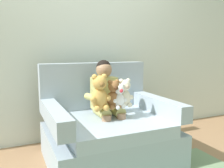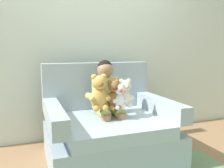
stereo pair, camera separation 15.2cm
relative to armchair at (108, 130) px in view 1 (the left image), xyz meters
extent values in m
plane|color=#936D4C|center=(0.00, -0.05, -0.31)|extent=(8.00, 8.00, 0.00)
cube|color=silver|center=(0.00, 0.78, 0.99)|extent=(6.00, 0.10, 2.60)
cube|color=#9EADBC|center=(0.00, -0.05, -0.14)|extent=(1.26, 1.03, 0.34)
cube|color=#A6B6C6|center=(0.00, -0.12, 0.10)|extent=(0.98, 0.89, 0.12)
cube|color=#9EADBC|center=(0.00, 0.40, 0.42)|extent=(1.26, 0.14, 0.54)
cube|color=#9EADBC|center=(-0.56, -0.12, 0.24)|extent=(0.14, 0.89, 0.17)
cube|color=#9EADBC|center=(0.56, -0.12, 0.24)|extent=(0.14, 0.89, 0.17)
cube|color=tan|center=(0.01, 0.11, 0.38)|extent=(0.26, 0.16, 0.34)
sphere|color=#9E7556|center=(0.01, 0.11, 0.63)|extent=(0.17, 0.17, 0.17)
sphere|color=black|center=(0.01, 0.12, 0.66)|extent=(0.16, 0.16, 0.16)
cylinder|color=tan|center=(-0.07, -0.02, 0.21)|extent=(0.11, 0.26, 0.11)
cylinder|color=#9E7556|center=(-0.07, -0.15, 0.06)|extent=(0.09, 0.09, 0.30)
cylinder|color=tan|center=(0.09, -0.02, 0.21)|extent=(0.11, 0.26, 0.11)
cylinder|color=#9E7556|center=(0.09, -0.15, 0.06)|extent=(0.09, 0.09, 0.30)
cylinder|color=tan|center=(-0.15, -0.01, 0.36)|extent=(0.13, 0.27, 0.07)
cylinder|color=tan|center=(0.17, -0.01, 0.36)|extent=(0.13, 0.27, 0.07)
ellipsoid|color=white|center=(0.06, -0.14, 0.34)|extent=(0.12, 0.10, 0.15)
sphere|color=white|center=(0.06, -0.15, 0.46)|extent=(0.10, 0.10, 0.10)
sphere|color=#DB333D|center=(0.06, -0.19, 0.45)|extent=(0.04, 0.04, 0.04)
sphere|color=white|center=(0.03, -0.14, 0.50)|extent=(0.04, 0.04, 0.04)
sphere|color=white|center=(0.01, -0.17, 0.35)|extent=(0.04, 0.04, 0.04)
sphere|color=white|center=(0.03, -0.18, 0.29)|extent=(0.04, 0.04, 0.04)
sphere|color=white|center=(0.10, -0.14, 0.50)|extent=(0.04, 0.04, 0.04)
sphere|color=white|center=(0.12, -0.17, 0.35)|extent=(0.04, 0.04, 0.04)
sphere|color=white|center=(0.10, -0.18, 0.29)|extent=(0.04, 0.04, 0.04)
ellipsoid|color=gold|center=(-0.14, -0.12, 0.37)|extent=(0.16, 0.14, 0.21)
sphere|color=gold|center=(-0.14, -0.13, 0.53)|extent=(0.14, 0.14, 0.14)
sphere|color=brown|center=(-0.14, -0.19, 0.52)|extent=(0.05, 0.05, 0.05)
sphere|color=gold|center=(-0.18, -0.13, 0.59)|extent=(0.05, 0.05, 0.05)
sphere|color=gold|center=(-0.21, -0.16, 0.38)|extent=(0.05, 0.05, 0.05)
sphere|color=gold|center=(-0.18, -0.18, 0.29)|extent=(0.06, 0.06, 0.06)
sphere|color=gold|center=(-0.09, -0.13, 0.59)|extent=(0.05, 0.05, 0.05)
sphere|color=gold|center=(-0.06, -0.16, 0.38)|extent=(0.05, 0.05, 0.05)
sphere|color=gold|center=(-0.09, -0.18, 0.29)|extent=(0.06, 0.06, 0.06)
ellipsoid|color=silver|center=(0.15, -0.10, 0.35)|extent=(0.13, 0.11, 0.18)
sphere|color=silver|center=(0.15, -0.11, 0.49)|extent=(0.11, 0.11, 0.11)
sphere|color=tan|center=(0.15, -0.16, 0.48)|extent=(0.04, 0.04, 0.04)
sphere|color=silver|center=(0.11, -0.10, 0.53)|extent=(0.05, 0.05, 0.05)
sphere|color=silver|center=(0.08, -0.13, 0.36)|extent=(0.05, 0.05, 0.05)
sphere|color=silver|center=(0.11, -0.15, 0.29)|extent=(0.05, 0.05, 0.05)
sphere|color=silver|center=(0.19, -0.10, 0.53)|extent=(0.05, 0.05, 0.05)
sphere|color=silver|center=(0.21, -0.13, 0.36)|extent=(0.05, 0.05, 0.05)
sphere|color=silver|center=(0.18, -0.15, 0.29)|extent=(0.05, 0.05, 0.05)
ellipsoid|color=brown|center=(0.02, -0.11, 0.35)|extent=(0.13, 0.11, 0.17)
sphere|color=brown|center=(0.02, -0.12, 0.49)|extent=(0.11, 0.11, 0.11)
sphere|color=#4C2D19|center=(0.02, -0.17, 0.48)|extent=(0.04, 0.04, 0.04)
sphere|color=brown|center=(-0.02, -0.12, 0.53)|extent=(0.05, 0.05, 0.05)
sphere|color=brown|center=(-0.05, -0.15, 0.36)|extent=(0.05, 0.05, 0.05)
sphere|color=brown|center=(-0.02, -0.16, 0.29)|extent=(0.05, 0.05, 0.05)
sphere|color=brown|center=(0.06, -0.12, 0.53)|extent=(0.05, 0.05, 0.05)
sphere|color=brown|center=(0.08, -0.15, 0.36)|extent=(0.05, 0.05, 0.05)
sphere|color=brown|center=(0.05, -0.16, 0.29)|extent=(0.05, 0.05, 0.05)
camera|label=1|loc=(-0.92, -2.19, 0.84)|focal=37.65mm
camera|label=2|loc=(-0.78, -2.25, 0.84)|focal=37.65mm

